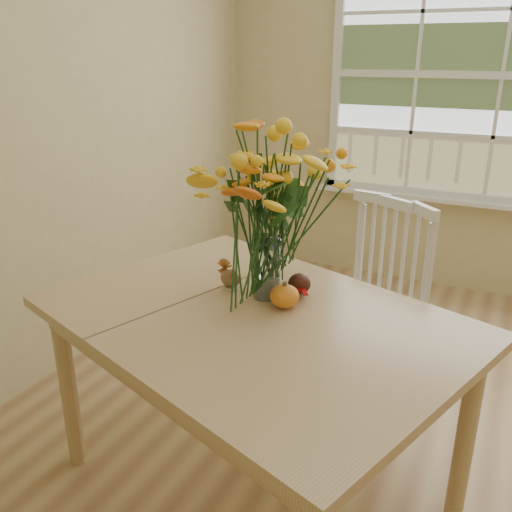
% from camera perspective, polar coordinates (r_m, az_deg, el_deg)
% --- Properties ---
extents(floor, '(4.00, 4.50, 0.01)m').
position_cam_1_polar(floor, '(2.52, 15.93, -22.69)').
color(floor, '#A2784E').
rests_on(floor, ground).
extents(wall_back, '(4.00, 0.02, 2.70)m').
position_cam_1_polar(wall_back, '(4.12, 24.12, 14.18)').
color(wall_back, '#CCBD82').
rests_on(wall_back, floor).
extents(wall_left, '(0.02, 4.50, 2.70)m').
position_cam_1_polar(wall_left, '(2.89, -24.09, 12.10)').
color(wall_left, '#CCBD82').
rests_on(wall_left, floor).
extents(window, '(2.42, 0.12, 1.74)m').
position_cam_1_polar(window, '(4.07, 24.48, 16.66)').
color(window, silver).
rests_on(window, wall_back).
extents(dining_table, '(1.76, 1.49, 0.80)m').
position_cam_1_polar(dining_table, '(2.03, -0.25, -8.45)').
color(dining_table, tan).
rests_on(dining_table, floor).
extents(windsor_chair, '(0.63, 0.62, 1.03)m').
position_cam_1_polar(windsor_chair, '(2.70, 12.36, -4.32)').
color(windsor_chair, white).
rests_on(windsor_chair, floor).
extents(flower_vase, '(0.51, 0.51, 0.60)m').
position_cam_1_polar(flower_vase, '(2.00, 1.19, 5.21)').
color(flower_vase, white).
rests_on(flower_vase, dining_table).
extents(pumpkin, '(0.11, 0.11, 0.09)m').
position_cam_1_polar(pumpkin, '(2.02, 3.03, -4.35)').
color(pumpkin, orange).
rests_on(pumpkin, dining_table).
extents(turkey_figurine, '(0.09, 0.07, 0.11)m').
position_cam_1_polar(turkey_figurine, '(2.18, -2.69, -2.36)').
color(turkey_figurine, '#CCB78C').
rests_on(turkey_figurine, dining_table).
extents(dark_gourd, '(0.13, 0.12, 0.08)m').
position_cam_1_polar(dark_gourd, '(2.13, 4.58, -3.02)').
color(dark_gourd, '#38160F').
rests_on(dark_gourd, dining_table).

